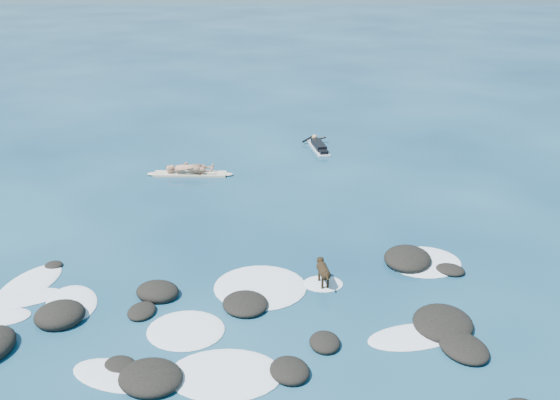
{
  "coord_description": "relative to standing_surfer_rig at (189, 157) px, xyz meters",
  "views": [
    {
      "loc": [
        1.88,
        -14.4,
        8.57
      ],
      "look_at": [
        1.79,
        4.0,
        0.9
      ],
      "focal_mm": 40.0,
      "sensor_mm": 36.0,
      "label": 1
    }
  ],
  "objects": [
    {
      "name": "reef_rocks",
      "position": [
        2.58,
        -10.37,
        -0.66
      ],
      "size": [
        13.52,
        7.83,
        0.53
      ],
      "color": "black",
      "rests_on": "ground"
    },
    {
      "name": "standing_surfer_rig",
      "position": [
        0.0,
        0.0,
        0.0
      ],
      "size": [
        3.41,
        0.68,
        1.95
      ],
      "rotation": [
        0.0,
        0.0,
        -0.01
      ],
      "color": "beige",
      "rests_on": "ground"
    },
    {
      "name": "dog",
      "position": [
        4.75,
        -8.48,
        -0.31
      ],
      "size": [
        0.4,
        1.09,
        0.69
      ],
      "rotation": [
        0.0,
        0.0,
        1.75
      ],
      "color": "black",
      "rests_on": "ground"
    },
    {
      "name": "paddling_surfer_rig",
      "position": [
        5.25,
        3.37,
        -0.62
      ],
      "size": [
        1.19,
        2.55,
        0.44
      ],
      "rotation": [
        0.0,
        0.0,
        1.76
      ],
      "color": "silver",
      "rests_on": "ground"
    },
    {
      "name": "ground",
      "position": [
        1.78,
        -8.69,
        -0.77
      ],
      "size": [
        160.0,
        160.0,
        0.0
      ],
      "primitive_type": "plane",
      "color": "#0A2642",
      "rests_on": "ground"
    },
    {
      "name": "breaking_foam",
      "position": [
        1.66,
        -9.68,
        -0.76
      ],
      "size": [
        14.68,
        7.1,
        0.12
      ],
      "color": "white",
      "rests_on": "ground"
    }
  ]
}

